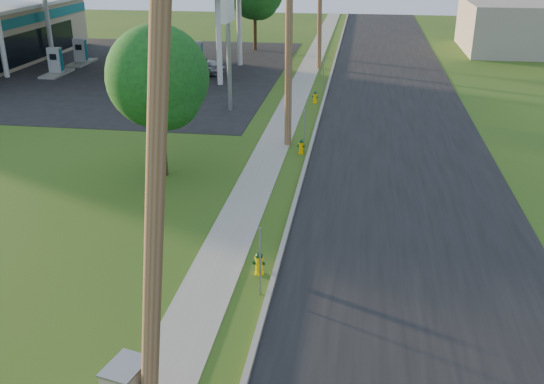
# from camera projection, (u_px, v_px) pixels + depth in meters

# --- Properties ---
(road) EXTENTS (8.00, 120.00, 0.02)m
(road) POSITION_uv_depth(u_px,v_px,m) (408.00, 214.00, 21.05)
(road) COLOR black
(road) RESTS_ON ground
(curb) EXTENTS (0.15, 120.00, 0.15)m
(curb) POSITION_uv_depth(u_px,v_px,m) (294.00, 206.00, 21.56)
(curb) COLOR gray
(curb) RESTS_ON ground
(sidewalk) EXTENTS (1.50, 120.00, 0.03)m
(sidewalk) POSITION_uv_depth(u_px,v_px,m) (246.00, 204.00, 21.82)
(sidewalk) COLOR gray
(sidewalk) RESTS_ON ground
(forecourt) EXTENTS (26.00, 28.00, 0.02)m
(forecourt) POSITION_uv_depth(u_px,v_px,m) (103.00, 70.00, 43.88)
(forecourt) COLOR black
(forecourt) RESTS_ON ground
(utility_pole_near) EXTENTS (1.40, 0.32, 9.48)m
(utility_pole_near) POSITION_uv_depth(u_px,v_px,m) (154.00, 209.00, 9.85)
(utility_pole_near) COLOR brown
(utility_pole_near) RESTS_ON ground
(utility_pole_mid) EXTENTS (1.40, 0.32, 9.80)m
(utility_pole_mid) POSITION_uv_depth(u_px,v_px,m) (289.00, 36.00, 26.20)
(utility_pole_mid) COLOR brown
(utility_pole_mid) RESTS_ON ground
(utility_pole_far) EXTENTS (1.40, 0.32, 9.50)m
(utility_pole_far) POSITION_uv_depth(u_px,v_px,m) (320.00, 0.00, 42.67)
(utility_pole_far) COLOR brown
(utility_pole_far) RESTS_ON ground
(sign_post_near) EXTENTS (0.05, 0.04, 2.00)m
(sign_post_near) POSITION_uv_depth(u_px,v_px,m) (260.00, 262.00, 15.95)
(sign_post_near) COLOR gray
(sign_post_near) RESTS_ON ground
(sign_post_mid) EXTENTS (0.05, 0.04, 2.00)m
(sign_post_mid) POSITION_uv_depth(u_px,v_px,m) (304.00, 131.00, 26.71)
(sign_post_mid) COLOR gray
(sign_post_mid) RESTS_ON ground
(sign_post_far) EXTENTS (0.05, 0.04, 2.00)m
(sign_post_far) POSITION_uv_depth(u_px,v_px,m) (323.00, 74.00, 37.83)
(sign_post_far) COLOR gray
(sign_post_far) RESTS_ON ground
(fuel_pump_nw) EXTENTS (1.20, 3.20, 1.90)m
(fuel_pump_nw) POSITION_uv_depth(u_px,v_px,m) (56.00, 65.00, 42.12)
(fuel_pump_nw) COLOR gray
(fuel_pump_nw) RESTS_ON ground
(fuel_pump_ne) EXTENTS (1.20, 3.20, 1.90)m
(fuel_pump_ne) POSITION_uv_depth(u_px,v_px,m) (181.00, 68.00, 40.90)
(fuel_pump_ne) COLOR gray
(fuel_pump_ne) RESTS_ON ground
(fuel_pump_sw) EXTENTS (1.20, 3.20, 1.90)m
(fuel_pump_sw) POSITION_uv_depth(u_px,v_px,m) (81.00, 54.00, 45.77)
(fuel_pump_sw) COLOR gray
(fuel_pump_sw) RESTS_ON ground
(fuel_pump_se) EXTENTS (1.20, 3.20, 1.90)m
(fuel_pump_se) POSITION_uv_depth(u_px,v_px,m) (196.00, 58.00, 44.55)
(fuel_pump_se) COLOR gray
(fuel_pump_se) RESTS_ON ground
(price_pylon) EXTENTS (0.34, 2.04, 6.85)m
(price_pylon) POSITION_uv_depth(u_px,v_px,m) (228.00, 9.00, 31.56)
(price_pylon) COLOR gray
(price_pylon) RESTS_ON ground
(tree_verge) EXTENTS (3.94, 3.94, 5.98)m
(tree_verge) POSITION_uv_depth(u_px,v_px,m) (160.00, 81.00, 23.00)
(tree_verge) COLOR #342715
(tree_verge) RESTS_ON ground
(hydrant_near) EXTENTS (0.37, 0.33, 0.72)m
(hydrant_near) POSITION_uv_depth(u_px,v_px,m) (259.00, 263.00, 17.19)
(hydrant_near) COLOR #F2C600
(hydrant_near) RESTS_ON ground
(hydrant_mid) EXTENTS (0.35, 0.31, 0.67)m
(hydrant_mid) POSITION_uv_depth(u_px,v_px,m) (301.00, 147.00, 26.84)
(hydrant_mid) COLOR #FBB802
(hydrant_mid) RESTS_ON ground
(hydrant_far) EXTENTS (0.36, 0.33, 0.71)m
(hydrant_far) POSITION_uv_depth(u_px,v_px,m) (315.00, 97.00, 35.09)
(hydrant_far) COLOR #FFBB00
(hydrant_far) RESTS_ON ground
(car_silver) EXTENTS (4.94, 2.88, 1.58)m
(car_silver) POSITION_uv_depth(u_px,v_px,m) (192.00, 62.00, 42.53)
(car_silver) COLOR #AAACB1
(car_silver) RESTS_ON ground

